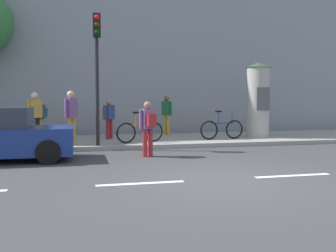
{
  "coord_description": "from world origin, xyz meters",
  "views": [
    {
      "loc": [
        -2.95,
        -7.67,
        1.75
      ],
      "look_at": [
        -0.67,
        2.0,
        1.01
      ],
      "focal_mm": 41.55,
      "sensor_mm": 36.0,
      "label": 1
    }
  ],
  "objects": [
    {
      "name": "pedestrian_tallest",
      "position": [
        -0.93,
        3.48,
        0.96
      ],
      "size": [
        0.53,
        0.48,
        1.62
      ],
      "color": "maroon",
      "rests_on": "ground_plane"
    },
    {
      "name": "traffic_light",
      "position": [
        -2.28,
        5.24,
        3.02
      ],
      "size": [
        0.24,
        0.45,
        4.27
      ],
      "color": "black",
      "rests_on": "sidewalk_curb"
    },
    {
      "name": "pedestrian_in_light_jacket",
      "position": [
        0.73,
        8.23,
        1.11
      ],
      "size": [
        0.42,
        0.48,
        1.65
      ],
      "color": "#B78C33",
      "rests_on": "sidewalk_curb"
    },
    {
      "name": "bicycle_leaning",
      "position": [
        2.4,
        6.16,
        0.54
      ],
      "size": [
        1.77,
        0.21,
        1.09
      ],
      "color": "black",
      "rests_on": "sidewalk_curb"
    },
    {
      "name": "lane_markings",
      "position": [
        -0.0,
        0.0,
        0.0
      ],
      "size": [
        25.8,
        0.16,
        0.01
      ],
      "color": "silver",
      "rests_on": "ground_plane"
    },
    {
      "name": "sidewalk_curb",
      "position": [
        0.0,
        7.0,
        0.07
      ],
      "size": [
        36.0,
        4.0,
        0.15
      ],
      "primitive_type": "cube",
      "color": "gray",
      "rests_on": "ground_plane"
    },
    {
      "name": "ground_plane",
      "position": [
        0.0,
        0.0,
        0.0
      ],
      "size": [
        80.0,
        80.0,
        0.0
      ],
      "primitive_type": "plane",
      "color": "#38383A"
    },
    {
      "name": "bicycle_upright",
      "position": [
        -0.79,
        5.79,
        0.54
      ],
      "size": [
        1.73,
        0.48,
        1.09
      ],
      "color": "black",
      "rests_on": "sidewalk_curb"
    },
    {
      "name": "pedestrian_in_red_top",
      "position": [
        -4.34,
        6.25,
        1.19
      ],
      "size": [
        0.47,
        0.43,
        1.77
      ],
      "color": "black",
      "rests_on": "sidewalk_curb"
    },
    {
      "name": "pedestrian_with_backpack",
      "position": [
        -3.13,
        5.64,
        1.21
      ],
      "size": [
        0.44,
        0.45,
        1.8
      ],
      "color": "#B78C33",
      "rests_on": "sidewalk_curb"
    },
    {
      "name": "pedestrian_with_bag",
      "position": [
        -1.77,
        7.21,
        1.04
      ],
      "size": [
        0.53,
        0.59,
        1.49
      ],
      "color": "maroon",
      "rests_on": "sidewalk_curb"
    },
    {
      "name": "building_backdrop",
      "position": [
        0.0,
        12.0,
        5.47
      ],
      "size": [
        36.0,
        5.0,
        10.94
      ],
      "primitive_type": "cube",
      "color": "gray",
      "rests_on": "ground_plane"
    },
    {
      "name": "pedestrian_near_pole",
      "position": [
        -4.32,
        7.98,
        1.05
      ],
      "size": [
        0.52,
        0.52,
        1.52
      ],
      "color": "#B78C33",
      "rests_on": "sidewalk_curb"
    },
    {
      "name": "poster_column",
      "position": [
        4.1,
        6.63,
        1.66
      ],
      "size": [
        0.99,
        0.99,
        2.97
      ],
      "color": "#9E9B93",
      "rests_on": "sidewalk_curb"
    }
  ]
}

